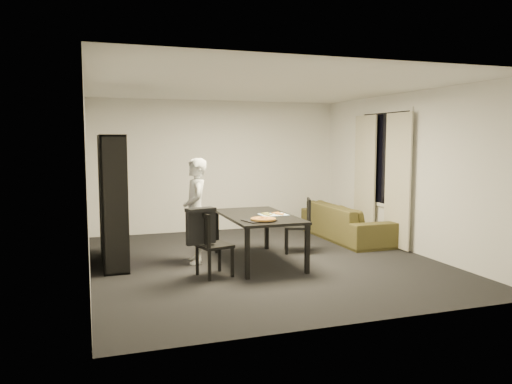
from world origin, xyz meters
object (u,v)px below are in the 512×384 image
object	(u,v)px
chair_right	(303,222)
baking_tray	(259,220)
chair_left	(209,240)
dining_table	(258,219)
person	(196,211)
sofa	(347,222)
bookshelf	(112,200)
pepperoni_pizza	(263,219)

from	to	relation	value
chair_right	baking_tray	xyz separation A→B (m)	(-1.06, -0.91, 0.22)
chair_left	chair_right	world-z (taller)	chair_right
chair_left	baking_tray	bearing A→B (deg)	-102.28
dining_table	person	distance (m)	0.94
dining_table	sofa	size ratio (longest dim) A/B	0.78
chair_left	chair_right	size ratio (longest dim) A/B	0.99
chair_right	person	size ratio (longest dim) A/B	0.57
bookshelf	baking_tray	distance (m)	2.23
dining_table	chair_left	size ratio (longest dim) A/B	1.97
chair_left	baking_tray	size ratio (longest dim) A/B	2.18
chair_left	person	bearing A→B (deg)	-15.18
chair_left	pepperoni_pizza	world-z (taller)	chair_left
dining_table	sofa	distance (m)	2.44
chair_right	sofa	size ratio (longest dim) A/B	0.40
chair_left	person	distance (m)	0.88
person	sofa	bearing A→B (deg)	110.12
dining_table	baking_tray	size ratio (longest dim) A/B	4.30
chair_left	dining_table	bearing A→B (deg)	-73.59
bookshelf	chair_right	world-z (taller)	bookshelf
chair_left	chair_right	xyz separation A→B (m)	(1.78, 0.95, 0.01)
dining_table	person	world-z (taller)	person
pepperoni_pizza	dining_table	bearing A→B (deg)	78.34
chair_right	person	xyz separation A→B (m)	(-1.78, -0.11, 0.28)
chair_left	sofa	size ratio (longest dim) A/B	0.39
baking_tray	pepperoni_pizza	world-z (taller)	pepperoni_pizza
bookshelf	pepperoni_pizza	xyz separation A→B (m)	(1.94, -1.20, -0.21)
baking_tray	dining_table	bearing A→B (deg)	72.29
chair_right	person	bearing A→B (deg)	-65.66
person	baking_tray	xyz separation A→B (m)	(0.72, -0.80, -0.06)
baking_tray	sofa	xyz separation A→B (m)	(2.29, 1.65, -0.40)
pepperoni_pizza	sofa	distance (m)	2.84
person	chair_left	bearing A→B (deg)	4.28
bookshelf	sofa	xyz separation A→B (m)	(4.18, 0.49, -0.63)
bookshelf	baking_tray	size ratio (longest dim) A/B	4.75
bookshelf	sofa	bearing A→B (deg)	6.66
chair_left	pepperoni_pizza	distance (m)	0.81
sofa	person	bearing A→B (deg)	105.87
dining_table	pepperoni_pizza	bearing A→B (deg)	-101.66
bookshelf	baking_tray	bearing A→B (deg)	-31.71
dining_table	pepperoni_pizza	size ratio (longest dim) A/B	4.92
bookshelf	person	xyz separation A→B (m)	(1.17, -0.37, -0.17)
chair_left	baking_tray	world-z (taller)	chair_left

